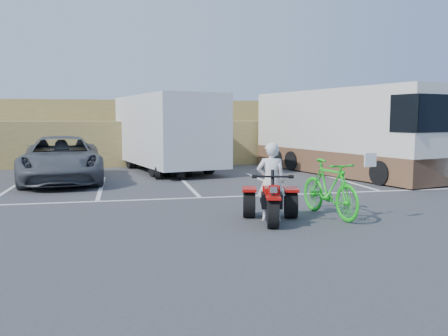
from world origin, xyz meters
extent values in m
plane|color=#3B3B3D|center=(0.00, 0.00, 0.00)|extent=(100.00, 100.00, 0.00)
cube|color=white|center=(-5.40, 5.00, 0.00)|extent=(0.12, 5.00, 0.01)
cube|color=white|center=(-2.70, 5.00, 0.00)|extent=(0.12, 5.00, 0.01)
cube|color=white|center=(0.00, 5.00, 0.00)|extent=(0.12, 5.00, 0.01)
cube|color=white|center=(2.70, 5.00, 0.00)|extent=(0.12, 5.00, 0.01)
cube|color=white|center=(5.40, 5.00, 0.00)|extent=(0.12, 5.00, 0.01)
cube|color=white|center=(8.10, 5.00, 0.00)|extent=(0.12, 5.00, 0.01)
cube|color=white|center=(0.00, 2.40, 0.00)|extent=(28.00, 0.12, 0.01)
cube|color=olive|center=(0.00, 14.00, 1.00)|extent=(40.00, 6.00, 2.00)
cube|color=olive|center=(0.00, 17.50, 2.00)|extent=(40.00, 4.00, 2.20)
imported|color=white|center=(0.99, -0.71, 0.83)|extent=(0.68, 0.53, 1.65)
imported|color=#14BF19|center=(2.36, -0.60, 0.63)|extent=(0.92, 2.15, 1.25)
imported|color=#474A4F|center=(-4.04, 6.63, 0.77)|extent=(3.04, 5.73, 1.53)
cube|color=silver|center=(-0.22, 9.16, 1.68)|extent=(4.10, 6.96, 2.72)
cylinder|color=black|center=(-0.22, 9.16, 0.38)|extent=(2.50, 1.32, 0.76)
cube|color=silver|center=(6.29, 6.81, 1.63)|extent=(4.40, 9.07, 3.17)
cube|color=brown|center=(6.29, 6.81, 0.48)|extent=(4.44, 9.09, 0.88)
cube|color=black|center=(7.43, 2.54, 2.29)|extent=(1.96, 0.54, 1.14)
camera|label=1|loc=(-2.06, -10.10, 2.16)|focal=38.00mm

